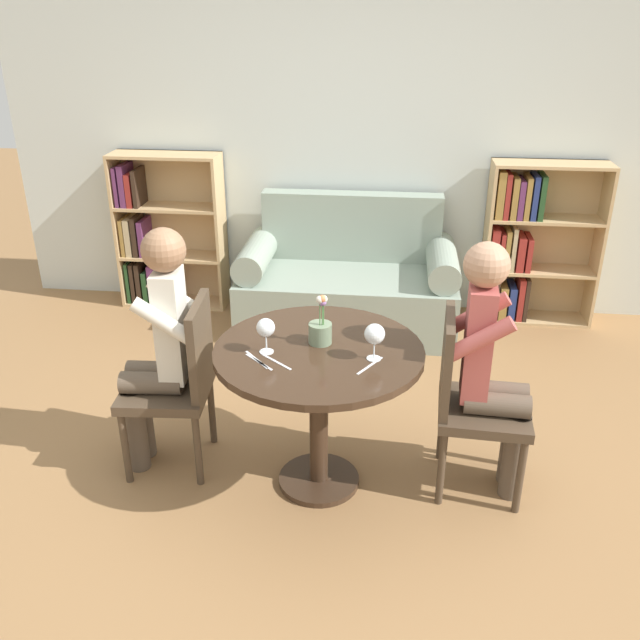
% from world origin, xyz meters
% --- Properties ---
extents(ground_plane, '(16.00, 16.00, 0.00)m').
position_xyz_m(ground_plane, '(0.00, 0.00, 0.00)').
color(ground_plane, olive).
extents(back_wall, '(5.20, 0.05, 2.70)m').
position_xyz_m(back_wall, '(0.00, 2.29, 1.35)').
color(back_wall, silver).
rests_on(back_wall, ground_plane).
extents(round_table, '(0.96, 0.96, 0.75)m').
position_xyz_m(round_table, '(0.00, 0.00, 0.61)').
color(round_table, '#382619').
rests_on(round_table, ground_plane).
extents(couch, '(1.54, 0.80, 0.92)m').
position_xyz_m(couch, '(0.00, 1.87, 0.31)').
color(couch, gray).
rests_on(couch, ground_plane).
extents(bookshelf_left, '(0.81, 0.28, 1.18)m').
position_xyz_m(bookshelf_left, '(-1.48, 2.13, 0.53)').
color(bookshelf_left, tan).
rests_on(bookshelf_left, ground_plane).
extents(bookshelf_right, '(0.81, 0.28, 1.18)m').
position_xyz_m(bookshelf_right, '(1.27, 2.13, 0.58)').
color(bookshelf_right, tan).
rests_on(bookshelf_right, ground_plane).
extents(chair_left, '(0.45, 0.45, 0.90)m').
position_xyz_m(chair_left, '(-0.70, 0.10, 0.49)').
color(chair_left, '#473828').
rests_on(chair_left, ground_plane).
extents(chair_right, '(0.44, 0.44, 0.90)m').
position_xyz_m(chair_right, '(0.70, 0.08, 0.49)').
color(chair_right, '#473828').
rests_on(chair_right, ground_plane).
extents(person_left, '(0.43, 0.36, 1.26)m').
position_xyz_m(person_left, '(-0.79, 0.09, 0.68)').
color(person_left, brown).
rests_on(person_left, ground_plane).
extents(person_right, '(0.43, 0.36, 1.26)m').
position_xyz_m(person_right, '(0.79, 0.08, 0.67)').
color(person_right, brown).
rests_on(person_right, ground_plane).
extents(wine_glass_left, '(0.08, 0.08, 0.16)m').
position_xyz_m(wine_glass_left, '(-0.23, -0.06, 0.87)').
color(wine_glass_left, white).
rests_on(wine_glass_left, round_table).
extents(wine_glass_right, '(0.09, 0.09, 0.17)m').
position_xyz_m(wine_glass_right, '(0.25, -0.07, 0.87)').
color(wine_glass_right, white).
rests_on(wine_glass_right, round_table).
extents(flower_vase, '(0.11, 0.11, 0.24)m').
position_xyz_m(flower_vase, '(0.00, 0.06, 0.82)').
color(flower_vase, gray).
rests_on(flower_vase, round_table).
extents(knife_left_setting, '(0.15, 0.13, 0.00)m').
position_xyz_m(knife_left_setting, '(-0.17, -0.15, 0.75)').
color(knife_left_setting, silver).
rests_on(knife_left_setting, round_table).
extents(fork_left_setting, '(0.15, 0.14, 0.00)m').
position_xyz_m(fork_left_setting, '(-0.24, -0.16, 0.75)').
color(fork_left_setting, silver).
rests_on(fork_left_setting, round_table).
extents(knife_right_setting, '(0.11, 0.17, 0.00)m').
position_xyz_m(knife_right_setting, '(0.24, -0.14, 0.75)').
color(knife_right_setting, silver).
rests_on(knife_right_setting, round_table).
extents(fork_right_setting, '(0.13, 0.15, 0.00)m').
position_xyz_m(fork_right_setting, '(-0.26, -0.14, 0.75)').
color(fork_right_setting, silver).
rests_on(fork_right_setting, round_table).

